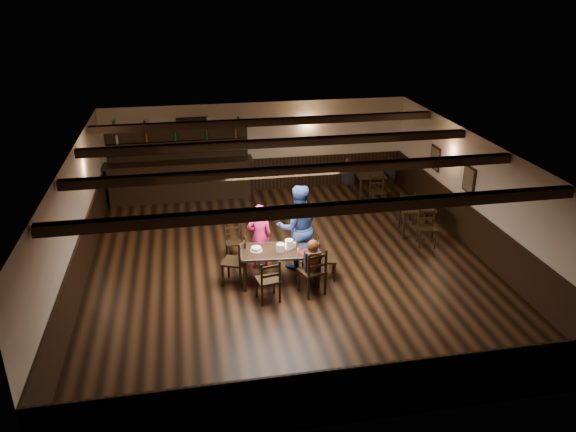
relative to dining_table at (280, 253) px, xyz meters
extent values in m
plane|color=black|center=(0.32, 0.68, -0.68)|extent=(10.00, 10.00, 0.00)
cube|color=beige|center=(0.32, 5.68, 0.67)|extent=(9.00, 0.02, 2.70)
cube|color=beige|center=(0.32, -4.32, 0.67)|extent=(9.00, 0.02, 2.70)
cube|color=beige|center=(-4.18, 0.68, 0.67)|extent=(0.02, 10.00, 2.70)
cube|color=beige|center=(4.82, 0.68, 0.67)|extent=(0.02, 10.00, 2.70)
cube|color=silver|center=(0.32, 0.68, 2.02)|extent=(9.00, 10.00, 0.02)
cube|color=black|center=(0.32, 5.65, -0.18)|extent=(9.00, 0.04, 1.00)
cube|color=black|center=(0.32, -4.29, -0.18)|extent=(9.00, 0.04, 1.00)
cube|color=black|center=(-4.15, 0.68, -0.18)|extent=(0.04, 10.00, 1.00)
cube|color=black|center=(4.79, 0.68, -0.18)|extent=(0.04, 10.00, 1.00)
cube|color=black|center=(-1.58, 5.65, 1.17)|extent=(0.90, 0.03, 1.00)
cube|color=black|center=(-1.58, 5.63, 1.17)|extent=(0.80, 0.02, 0.90)
cube|color=black|center=(4.79, 1.18, 0.92)|extent=(0.03, 0.55, 0.65)
cube|color=#72664C|center=(4.77, 1.18, 0.92)|extent=(0.02, 0.45, 0.55)
cube|color=black|center=(4.79, 3.08, 0.87)|extent=(0.03, 0.55, 0.65)
cube|color=#72664C|center=(4.77, 3.08, 0.87)|extent=(0.02, 0.45, 0.55)
cube|color=black|center=(0.32, -2.32, 1.92)|extent=(8.90, 0.18, 0.18)
cube|color=black|center=(0.32, -0.32, 1.92)|extent=(8.90, 0.18, 0.18)
cube|color=black|center=(0.32, 1.68, 1.92)|extent=(8.90, 0.18, 0.18)
cube|color=black|center=(0.32, 3.68, 1.92)|extent=(8.90, 0.18, 0.18)
cube|color=black|center=(-0.80, -0.29, -0.32)|extent=(0.07, 0.07, 0.71)
cube|color=black|center=(-0.74, 0.42, -0.32)|extent=(0.07, 0.07, 0.71)
cube|color=black|center=(0.74, -0.42, -0.32)|extent=(0.07, 0.07, 0.71)
cube|color=black|center=(0.80, 0.29, -0.32)|extent=(0.07, 0.07, 0.71)
cube|color=black|center=(0.00, 0.00, 0.05)|extent=(1.73, 0.98, 0.04)
cube|color=#A5A8AD|center=(0.04, 0.40, 0.05)|extent=(1.66, 0.18, 0.05)
cube|color=#A5A8AD|center=(-0.04, -0.40, 0.05)|extent=(1.66, 0.18, 0.05)
cube|color=#A5A8AD|center=(0.81, -0.07, 0.05)|extent=(0.10, 0.83, 0.05)
cube|color=#A5A8AD|center=(-0.81, 0.07, 0.05)|extent=(0.10, 0.83, 0.05)
cube|color=black|center=(-0.22, -0.50, -0.45)|extent=(0.04, 0.04, 0.45)
cube|color=black|center=(-0.16, -0.84, -0.45)|extent=(0.04, 0.04, 0.45)
cube|color=black|center=(-0.59, -0.56, -0.45)|extent=(0.04, 0.04, 0.45)
cube|color=black|center=(-0.53, -0.91, -0.45)|extent=(0.04, 0.04, 0.45)
cube|color=black|center=(-0.38, -0.70, -0.21)|extent=(0.51, 0.49, 0.04)
cube|color=black|center=(-0.34, -0.88, 0.03)|extent=(0.44, 0.12, 0.47)
cube|color=black|center=(-0.34, -0.88, -0.02)|extent=(0.37, 0.09, 0.05)
cube|color=black|center=(-0.34, -0.88, 0.17)|extent=(0.37, 0.09, 0.05)
cube|color=black|center=(0.69, -0.35, -0.43)|extent=(0.05, 0.05, 0.49)
cube|color=black|center=(0.81, -0.71, -0.43)|extent=(0.05, 0.05, 0.49)
cube|color=black|center=(0.30, -0.48, -0.43)|extent=(0.05, 0.05, 0.49)
cube|color=black|center=(0.42, -0.84, -0.43)|extent=(0.05, 0.05, 0.49)
cube|color=black|center=(0.56, -0.59, -0.17)|extent=(0.60, 0.59, 0.05)
cube|color=black|center=(0.62, -0.78, 0.09)|extent=(0.47, 0.19, 0.51)
cube|color=black|center=(0.62, -0.78, 0.04)|extent=(0.40, 0.16, 0.06)
cube|color=black|center=(0.62, -0.78, 0.24)|extent=(0.40, 0.16, 0.06)
cube|color=black|center=(-1.08, 0.38, -0.43)|extent=(0.05, 0.05, 0.49)
cube|color=black|center=(-0.72, 0.23, -0.43)|extent=(0.05, 0.05, 0.49)
cube|color=black|center=(-1.23, 0.00, -0.43)|extent=(0.05, 0.05, 0.49)
cube|color=black|center=(-0.87, -0.15, -0.43)|extent=(0.05, 0.05, 0.49)
cube|color=black|center=(-0.98, 0.11, -0.17)|extent=(0.60, 0.62, 0.05)
cube|color=black|center=(-0.80, 0.04, 0.09)|extent=(0.22, 0.46, 0.51)
cube|color=black|center=(-0.80, 0.04, 0.04)|extent=(0.18, 0.39, 0.06)
cube|color=black|center=(-0.80, 0.04, 0.24)|extent=(0.18, 0.39, 0.06)
cube|color=black|center=(1.14, -0.24, -0.46)|extent=(0.04, 0.04, 0.44)
cube|color=black|center=(0.80, -0.17, -0.46)|extent=(0.04, 0.04, 0.44)
cube|color=black|center=(1.21, 0.12, -0.46)|extent=(0.04, 0.04, 0.44)
cube|color=black|center=(0.87, 0.18, -0.46)|extent=(0.04, 0.04, 0.44)
cube|color=black|center=(1.01, -0.03, -0.22)|extent=(0.47, 0.49, 0.04)
cube|color=black|center=(0.84, 0.01, 0.01)|extent=(0.11, 0.43, 0.46)
cube|color=black|center=(0.84, 0.01, -0.04)|extent=(0.09, 0.36, 0.05)
cube|color=black|center=(0.84, 0.01, 0.14)|extent=(0.09, 0.36, 0.05)
cube|color=black|center=(-1.02, 1.14, -0.49)|extent=(0.03, 0.03, 0.37)
cube|color=black|center=(-1.03, 1.43, -0.49)|extent=(0.03, 0.03, 0.37)
cube|color=black|center=(-0.71, 1.16, -0.49)|extent=(0.03, 0.03, 0.37)
cube|color=black|center=(-0.72, 1.45, -0.49)|extent=(0.03, 0.03, 0.37)
cube|color=black|center=(-0.87, 1.30, -0.29)|extent=(0.38, 0.36, 0.03)
cube|color=black|center=(-0.88, 1.44, -0.10)|extent=(0.36, 0.05, 0.39)
cube|color=black|center=(-0.88, 1.44, -0.14)|extent=(0.31, 0.04, 0.04)
cube|color=black|center=(-0.88, 1.44, 0.02)|extent=(0.31, 0.04, 0.04)
imported|color=#FF387C|center=(-0.34, 0.73, 0.08)|extent=(0.57, 0.39, 1.52)
imported|color=navy|center=(0.50, 0.59, 0.30)|extent=(0.96, 0.75, 1.96)
cube|color=black|center=(0.56, -0.48, -0.16)|extent=(0.30, 0.30, 0.12)
cube|color=black|center=(0.56, -0.59, 0.06)|extent=(0.32, 0.19, 0.46)
cylinder|color=black|center=(0.56, -0.59, 0.27)|extent=(0.10, 0.32, 0.32)
sphere|color=#D8A384|center=(0.56, -0.59, 0.41)|extent=(0.20, 0.20, 0.20)
sphere|color=#391B0D|center=(0.56, -0.62, 0.42)|extent=(0.25, 0.25, 0.25)
cone|color=#391B0D|center=(0.56, -0.72, 0.04)|extent=(0.19, 0.19, 0.57)
cylinder|color=white|center=(-0.50, 0.06, 0.08)|extent=(0.26, 0.26, 0.01)
cylinder|color=white|center=(-0.50, 0.06, 0.12)|extent=(0.21, 0.21, 0.07)
cylinder|color=silver|center=(-0.50, 0.06, 0.11)|extent=(0.22, 0.22, 0.03)
cylinder|color=white|center=(-0.01, -0.06, 0.16)|extent=(0.18, 0.18, 0.17)
cylinder|color=white|center=(0.20, 0.03, 0.18)|extent=(0.17, 0.17, 0.20)
cylinder|color=#A5A8AD|center=(0.02, 0.07, 0.09)|extent=(0.05, 0.05, 0.03)
sphere|color=orange|center=(0.02, 0.07, 0.12)|extent=(0.03, 0.03, 0.03)
cylinder|color=silver|center=(0.35, -0.16, 0.12)|extent=(0.03, 0.03, 0.08)
cylinder|color=#A5A8AD|center=(0.42, -0.09, 0.12)|extent=(0.03, 0.03, 0.08)
cylinder|color=silver|center=(0.32, 0.08, 0.13)|extent=(0.07, 0.07, 0.11)
cube|color=maroon|center=(0.52, -0.17, 0.08)|extent=(0.36, 0.30, 0.00)
cube|color=#0D1842|center=(0.61, 0.11, 0.08)|extent=(0.31, 0.22, 0.00)
cube|color=black|center=(-2.02, 5.33, -0.13)|extent=(4.04, 0.60, 1.10)
cube|color=black|center=(-2.02, 5.33, 0.45)|extent=(4.24, 0.70, 0.05)
cube|color=black|center=(-2.02, 5.60, 0.42)|extent=(4.04, 0.10, 2.20)
cube|color=black|center=(-2.02, 5.50, 0.67)|extent=(3.94, 0.22, 0.03)
cube|color=black|center=(-2.02, 5.50, 1.02)|extent=(3.94, 0.22, 0.03)
cube|color=black|center=(-2.02, 5.50, 1.37)|extent=(3.94, 0.22, 0.03)
cube|color=black|center=(3.80, 1.77, 0.05)|extent=(1.01, 1.01, 0.04)
cube|color=black|center=(3.38, 1.50, -0.32)|extent=(0.05, 0.05, 0.71)
cube|color=black|center=(3.53, 2.19, -0.32)|extent=(0.05, 0.05, 0.71)
cube|color=black|center=(4.07, 1.35, -0.32)|extent=(0.05, 0.05, 0.71)
cube|color=black|center=(4.22, 2.04, -0.32)|extent=(0.05, 0.05, 0.71)
cube|color=black|center=(3.45, 4.41, 0.05)|extent=(0.93, 0.93, 0.04)
cube|color=black|center=(3.07, 4.10, -0.32)|extent=(0.05, 0.05, 0.71)
cube|color=black|center=(3.15, 4.79, -0.32)|extent=(0.05, 0.05, 0.71)
cube|color=black|center=(3.76, 4.02, -0.32)|extent=(0.05, 0.05, 0.71)
cube|color=black|center=(3.84, 4.71, -0.32)|extent=(0.05, 0.05, 0.71)
cube|color=black|center=(2.80, 4.52, 0.06)|extent=(0.31, 0.41, 0.53)
sphere|color=#D8A384|center=(2.80, 4.52, 0.41)|extent=(0.20, 0.20, 0.20)
sphere|color=black|center=(2.80, 4.52, 0.45)|extent=(0.21, 0.21, 0.21)
cube|color=black|center=(4.10, 4.56, 0.02)|extent=(0.25, 0.35, 0.47)
sphere|color=#D8A384|center=(4.10, 4.56, 0.34)|extent=(0.18, 0.18, 0.18)
sphere|color=black|center=(4.10, 4.56, 0.37)|extent=(0.19, 0.19, 0.19)
camera|label=1|loc=(-1.80, -10.43, 5.40)|focal=35.00mm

